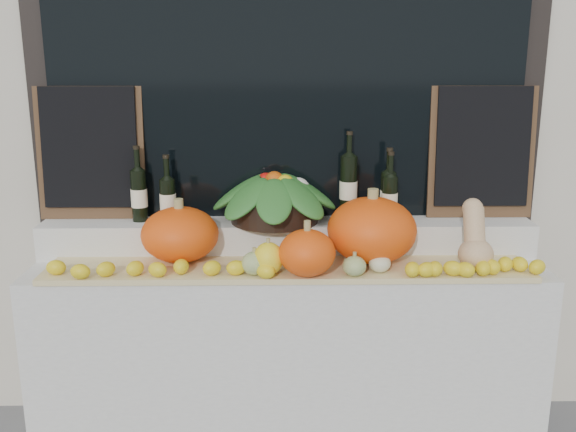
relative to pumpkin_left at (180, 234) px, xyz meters
The scene contains 17 objects.
display_sill 0.76m from the pumpkin_left, ahead, with size 2.30×0.55×0.88m, color silver.
rear_tier 0.52m from the pumpkin_left, 20.88° to the left, with size 2.30×0.25×0.16m, color silver.
straw_bedding 0.51m from the pumpkin_left, 10.91° to the right, with size 2.10×0.32×0.03m, color tan.
pumpkin_left is the anchor object (origin of this frame).
pumpkin_right 0.85m from the pumpkin_left, ahead, with size 0.39×0.39×0.29m, color #F9520D.
pumpkin_center 0.59m from the pumpkin_left, 20.04° to the right, with size 0.24×0.24×0.20m, color #F9520D.
butternut_squash 1.29m from the pumpkin_left, ahead, with size 0.15×0.21×0.29m.
decorative_gourds 0.55m from the pumpkin_left, 20.65° to the right, with size 0.63×0.14×0.16m.
lemon_heap 0.53m from the pumpkin_left, 22.90° to the right, with size 2.20×0.16×0.06m, color yellow, non-canonical shape.
produce_bowl 0.47m from the pumpkin_left, 21.82° to the left, with size 0.62×0.62×0.25m.
wine_bottle_far_left 0.32m from the pumpkin_left, 138.20° to the left, with size 0.08×0.08×0.36m.
wine_bottle_near_left 0.23m from the pumpkin_left, 113.38° to the left, with size 0.08×0.08×0.31m.
wine_bottle_tall 0.81m from the pumpkin_left, 15.23° to the left, with size 0.08×0.08×0.42m.
wine_bottle_near_right 0.97m from the pumpkin_left, ahead, with size 0.08×0.08×0.35m.
wine_bottle_far_right 0.97m from the pumpkin_left, ahead, with size 0.08×0.08×0.33m.
chalkboard_left 0.61m from the pumpkin_left, 150.89° to the left, with size 0.50×0.07×0.62m.
chalkboard_right 1.46m from the pumpkin_left, ahead, with size 0.50×0.07×0.62m.
Camera 1 is at (-0.04, -1.25, 1.82)m, focal length 40.00 mm.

